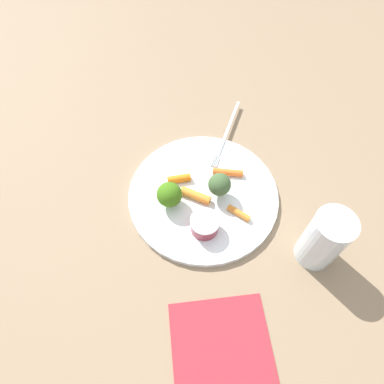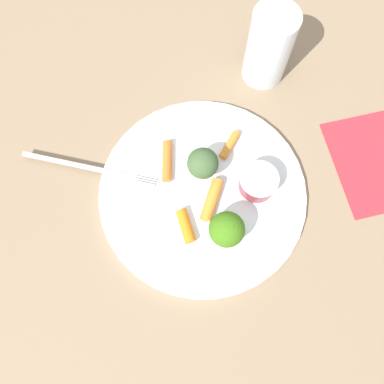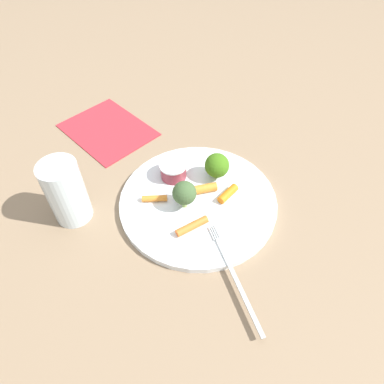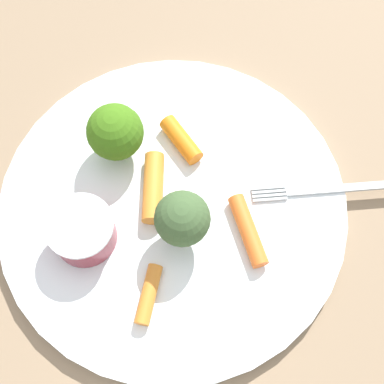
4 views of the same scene
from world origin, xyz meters
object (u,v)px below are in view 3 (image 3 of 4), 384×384
(carrot_stick_3, at_px, (155,198))
(plate, at_px, (198,201))
(fork, at_px, (233,274))
(carrot_stick_1, at_px, (228,194))
(broccoli_floret_0, at_px, (184,193))
(napkin, at_px, (108,130))
(carrot_stick_0, at_px, (201,189))
(sauce_cup, at_px, (173,170))
(broccoli_floret_1, at_px, (217,166))
(carrot_stick_2, at_px, (192,226))
(drinking_glass, at_px, (66,192))

(carrot_stick_3, bearing_deg, plate, 19.54)
(fork, bearing_deg, carrot_stick_1, 106.57)
(plate, distance_m, broccoli_floret_0, 0.05)
(fork, xyz_separation_m, napkin, (-0.35, 0.27, -0.01))
(carrot_stick_0, distance_m, fork, 0.17)
(sauce_cup, distance_m, carrot_stick_1, 0.11)
(carrot_stick_0, bearing_deg, broccoli_floret_1, 68.89)
(broccoli_floret_0, height_order, carrot_stick_0, broccoli_floret_0)
(broccoli_floret_0, bearing_deg, plate, 49.55)
(broccoli_floret_1, relative_size, carrot_stick_3, 1.20)
(broccoli_floret_1, bearing_deg, sauce_cup, -164.32)
(broccoli_floret_1, height_order, carrot_stick_0, broccoli_floret_1)
(plate, distance_m, carrot_stick_3, 0.08)
(broccoli_floret_1, bearing_deg, carrot_stick_0, -111.11)
(carrot_stick_3, bearing_deg, carrot_stick_1, 21.52)
(carrot_stick_1, bearing_deg, carrot_stick_0, -175.13)
(carrot_stick_2, xyz_separation_m, carrot_stick_3, (-0.08, 0.04, -0.00))
(drinking_glass, bearing_deg, plate, 23.78)
(broccoli_floret_0, distance_m, broccoli_floret_1, 0.09)
(carrot_stick_1, distance_m, carrot_stick_2, 0.10)
(carrot_stick_1, height_order, carrot_stick_3, carrot_stick_1)
(plate, height_order, carrot_stick_2, carrot_stick_2)
(carrot_stick_3, xyz_separation_m, fork, (0.17, -0.10, -0.00))
(plate, height_order, broccoli_floret_0, broccoli_floret_0)
(carrot_stick_0, bearing_deg, napkin, 153.66)
(carrot_stick_1, relative_size, fork, 0.27)
(plate, bearing_deg, fork, -53.62)
(fork, distance_m, drinking_glass, 0.30)
(broccoli_floret_0, relative_size, carrot_stick_3, 1.24)
(carrot_stick_3, relative_size, napkin, 0.23)
(carrot_stick_2, relative_size, carrot_stick_3, 1.31)
(plate, relative_size, broccoli_floret_0, 5.12)
(broccoli_floret_1, bearing_deg, drinking_glass, -145.13)
(plate, relative_size, carrot_stick_1, 6.41)
(broccoli_floret_1, relative_size, napkin, 0.28)
(broccoli_floret_1, bearing_deg, carrot_stick_2, -93.70)
(carrot_stick_3, distance_m, napkin, 0.25)
(broccoli_floret_1, bearing_deg, plate, -104.86)
(broccoli_floret_1, distance_m, carrot_stick_3, 0.13)
(carrot_stick_3, bearing_deg, broccoli_floret_1, 44.72)
(sauce_cup, distance_m, broccoli_floret_0, 0.08)
(broccoli_floret_0, xyz_separation_m, carrot_stick_2, (0.03, -0.04, -0.03))
(plate, height_order, drinking_glass, drinking_glass)
(carrot_stick_1, bearing_deg, napkin, 158.23)
(carrot_stick_1, relative_size, carrot_stick_3, 0.99)
(broccoli_floret_0, xyz_separation_m, fork, (0.11, -0.11, -0.03))
(broccoli_floret_0, bearing_deg, carrot_stick_3, -175.32)
(plate, distance_m, fork, 0.16)
(carrot_stick_0, bearing_deg, carrot_stick_3, -148.79)
(broccoli_floret_1, distance_m, napkin, 0.28)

